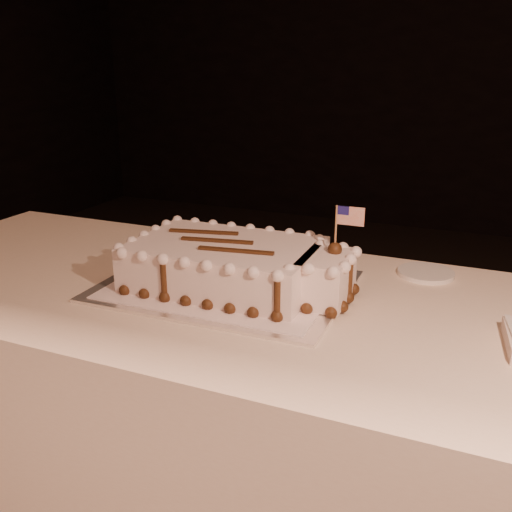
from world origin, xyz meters
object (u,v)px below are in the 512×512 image
at_px(banquet_table, 306,444).
at_px(side_plate, 426,273).
at_px(cake_board, 226,286).
at_px(sheet_cake, 237,265).

distance_m(banquet_table, side_plate, 0.53).
bearing_deg(side_plate, cake_board, -147.59).
relative_size(banquet_table, sheet_cake, 4.36).
bearing_deg(banquet_table, sheet_cake, 174.11).
xyz_separation_m(banquet_table, side_plate, (0.21, 0.30, 0.38)).
distance_m(banquet_table, cake_board, 0.44).
height_order(cake_board, side_plate, side_plate).
relative_size(banquet_table, side_plate, 16.91).
bearing_deg(side_plate, sheet_cake, -145.72).
xyz_separation_m(cake_board, sheet_cake, (0.03, 0.00, 0.06)).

